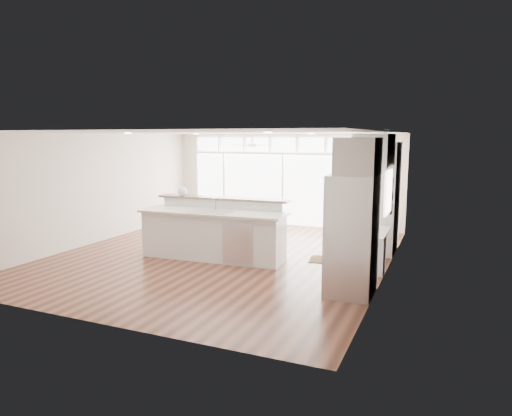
% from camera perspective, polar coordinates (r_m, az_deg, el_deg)
% --- Properties ---
extents(floor, '(7.00, 8.00, 0.02)m').
position_cam_1_polar(floor, '(10.20, -4.20, -6.01)').
color(floor, '#452115').
rests_on(floor, ground).
extents(ceiling, '(7.00, 8.00, 0.02)m').
position_cam_1_polar(ceiling, '(9.86, -4.39, 9.40)').
color(ceiling, white).
rests_on(ceiling, wall_back).
extents(wall_back, '(7.00, 0.04, 2.70)m').
position_cam_1_polar(wall_back, '(13.59, 3.50, 3.57)').
color(wall_back, beige).
rests_on(wall_back, floor).
extents(wall_front, '(7.00, 0.04, 2.70)m').
position_cam_1_polar(wall_front, '(6.69, -20.27, -2.51)').
color(wall_front, beige).
rests_on(wall_front, floor).
extents(wall_left, '(0.04, 8.00, 2.70)m').
position_cam_1_polar(wall_left, '(11.95, -19.38, 2.35)').
color(wall_left, beige).
rests_on(wall_left, floor).
extents(wall_right, '(0.04, 8.00, 2.70)m').
position_cam_1_polar(wall_right, '(8.90, 16.15, 0.41)').
color(wall_right, beige).
rests_on(wall_right, floor).
extents(glass_wall, '(5.80, 0.06, 2.08)m').
position_cam_1_polar(glass_wall, '(13.56, 3.40, 2.29)').
color(glass_wall, white).
rests_on(glass_wall, wall_back).
extents(transom_row, '(5.90, 0.06, 0.40)m').
position_cam_1_polar(transom_row, '(13.48, 3.45, 7.91)').
color(transom_row, white).
rests_on(transom_row, wall_back).
extents(desk_window, '(0.04, 0.85, 0.85)m').
position_cam_1_polar(desk_window, '(9.17, 16.19, 1.91)').
color(desk_window, white).
rests_on(desk_window, wall_right).
extents(ceiling_fan, '(1.16, 1.16, 0.32)m').
position_cam_1_polar(ceiling_fan, '(12.60, -0.47, 8.31)').
color(ceiling_fan, white).
rests_on(ceiling_fan, ceiling).
extents(recessed_lights, '(3.40, 3.00, 0.02)m').
position_cam_1_polar(recessed_lights, '(10.03, -3.85, 9.29)').
color(recessed_lights, silver).
rests_on(recessed_lights, ceiling).
extents(oven_cabinet, '(0.64, 1.20, 2.50)m').
position_cam_1_polar(oven_cabinet, '(10.72, 15.58, 1.29)').
color(oven_cabinet, white).
rests_on(oven_cabinet, floor).
extents(desk_nook, '(0.72, 1.30, 0.76)m').
position_cam_1_polar(desk_nook, '(9.42, 13.89, -5.05)').
color(desk_nook, white).
rests_on(desk_nook, floor).
extents(upper_cabinets, '(0.64, 1.30, 0.64)m').
position_cam_1_polar(upper_cabinets, '(9.15, 14.60, 6.99)').
color(upper_cabinets, white).
rests_on(upper_cabinets, wall_right).
extents(refrigerator, '(0.76, 0.90, 2.00)m').
position_cam_1_polar(refrigerator, '(7.70, 11.90, -3.35)').
color(refrigerator, silver).
rests_on(refrigerator, floor).
extents(fridge_cabinet, '(0.64, 0.90, 0.60)m').
position_cam_1_polar(fridge_cabinet, '(7.53, 12.67, 6.33)').
color(fridge_cabinet, white).
rests_on(fridge_cabinet, wall_right).
extents(framed_photos, '(0.06, 0.22, 0.80)m').
position_cam_1_polar(framed_photos, '(9.80, 16.60, 1.44)').
color(framed_photos, black).
rests_on(framed_photos, wall_right).
extents(kitchen_island, '(3.27, 1.39, 1.27)m').
position_cam_1_polar(kitchen_island, '(9.85, -5.38, -2.69)').
color(kitchen_island, white).
rests_on(kitchen_island, floor).
extents(rug, '(0.95, 0.75, 0.01)m').
position_cam_1_polar(rug, '(9.92, 9.26, -6.44)').
color(rug, '#31200F').
rests_on(rug, floor).
extents(office_chair, '(0.49, 0.45, 0.93)m').
position_cam_1_polar(office_chair, '(9.82, 11.65, -3.91)').
color(office_chair, black).
rests_on(office_chair, floor).
extents(fishbowl, '(0.23, 0.23, 0.21)m').
position_cam_1_polar(fishbowl, '(10.52, -9.20, 2.07)').
color(fishbowl, silver).
rests_on(fishbowl, kitchen_island).
extents(monitor, '(0.14, 0.46, 0.38)m').
position_cam_1_polar(monitor, '(9.32, 13.53, -1.62)').
color(monitor, black).
rests_on(monitor, desk_nook).
extents(keyboard, '(0.18, 0.35, 0.02)m').
position_cam_1_polar(keyboard, '(9.38, 12.47, -2.63)').
color(keyboard, silver).
rests_on(keyboard, desk_nook).
extents(potted_plant, '(0.26, 0.28, 0.21)m').
position_cam_1_polar(potted_plant, '(10.63, 15.89, 8.56)').
color(potted_plant, '#315926').
rests_on(potted_plant, oven_cabinet).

